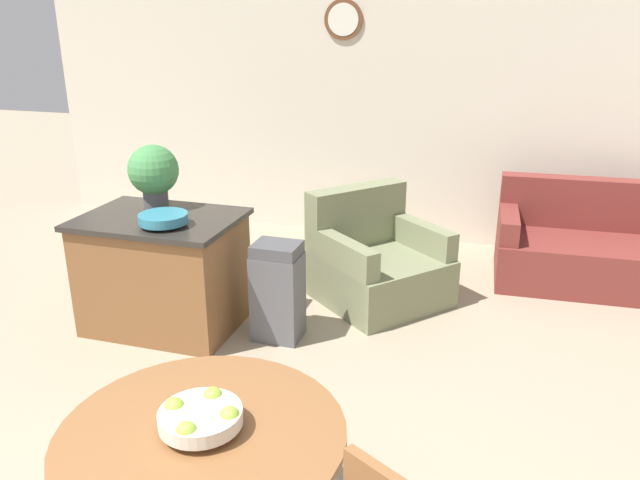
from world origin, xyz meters
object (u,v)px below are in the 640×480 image
object	(u,v)px
teal_bowl	(163,219)
couch	(602,251)
potted_plant	(154,172)
trash_bin	(278,292)
kitchen_island	(164,272)
fruit_bowl	(201,417)
armchair	(376,265)
dining_table	(204,467)

from	to	relation	value
teal_bowl	couch	world-z (taller)	teal_bowl
potted_plant	trash_bin	distance (m)	1.31
kitchen_island	teal_bowl	bearing A→B (deg)	-50.33
fruit_bowl	potted_plant	xyz separation A→B (m)	(-1.52, 2.24, 0.33)
couch	armchair	size ratio (longest dim) A/B	1.42
kitchen_island	trash_bin	xyz separation A→B (m)	(0.90, 0.06, -0.07)
couch	teal_bowl	bearing A→B (deg)	-149.66
fruit_bowl	potted_plant	bearing A→B (deg)	124.19
fruit_bowl	trash_bin	bearing A→B (deg)	103.09
kitchen_island	couch	bearing A→B (deg)	29.39
fruit_bowl	armchair	size ratio (longest dim) A/B	0.25
armchair	couch	bearing A→B (deg)	-23.14
potted_plant	couch	xyz separation A→B (m)	(3.43, 1.65, -0.86)
fruit_bowl	teal_bowl	distance (m)	2.24
couch	armchair	distance (m)	2.06
teal_bowl	couch	xyz separation A→B (m)	(3.15, 2.03, -0.64)
kitchen_island	trash_bin	bearing A→B (deg)	4.09
kitchen_island	couch	world-z (taller)	couch
dining_table	fruit_bowl	world-z (taller)	fruit_bowl
potted_plant	fruit_bowl	bearing A→B (deg)	-55.81
teal_bowl	trash_bin	world-z (taller)	teal_bowl
fruit_bowl	armchair	distance (m)	3.03
fruit_bowl	trash_bin	size ratio (longest dim) A/B	0.43
kitchen_island	dining_table	bearing A→B (deg)	-55.81
dining_table	kitchen_island	xyz separation A→B (m)	(-1.39, 2.04, -0.15)
potted_plant	trash_bin	size ratio (longest dim) A/B	0.65
teal_bowl	couch	size ratio (longest dim) A/B	0.19
teal_bowl	potted_plant	bearing A→B (deg)	126.77
trash_bin	couch	distance (m)	2.99
dining_table	kitchen_island	size ratio (longest dim) A/B	0.97
potted_plant	armchair	distance (m)	1.94
dining_table	fruit_bowl	xyz separation A→B (m)	(-0.00, 0.00, 0.23)
teal_bowl	dining_table	bearing A→B (deg)	-56.38
dining_table	trash_bin	distance (m)	2.17
fruit_bowl	armchair	world-z (taller)	armchair
fruit_bowl	couch	distance (m)	4.37
kitchen_island	armchair	distance (m)	1.73
kitchen_island	teal_bowl	size ratio (longest dim) A/B	3.37
couch	dining_table	bearing A→B (deg)	-118.64
potted_plant	armchair	size ratio (longest dim) A/B	0.38
teal_bowl	trash_bin	bearing A→B (deg)	17.94
teal_bowl	fruit_bowl	bearing A→B (deg)	-56.36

